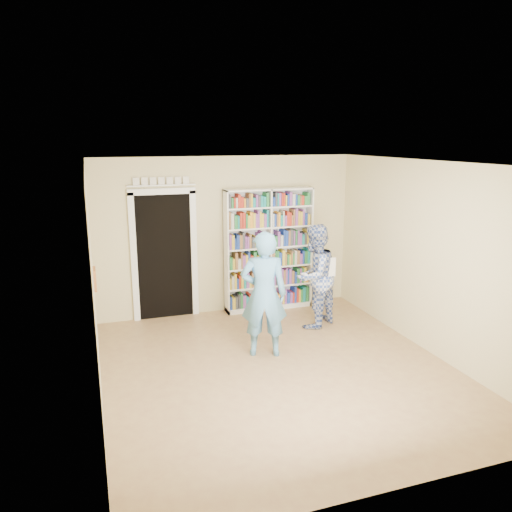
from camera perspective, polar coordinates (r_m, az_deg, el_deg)
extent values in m
plane|color=#926646|center=(6.80, 2.61, -12.80)|extent=(5.00, 5.00, 0.00)
plane|color=white|center=(6.11, 2.89, 10.56)|extent=(5.00, 5.00, 0.00)
plane|color=beige|center=(8.64, -3.28, 2.37)|extent=(4.50, 0.00, 4.50)
plane|color=beige|center=(5.91, -18.06, -3.50)|extent=(0.00, 5.00, 5.00)
plane|color=beige|center=(7.42, 19.16, -0.21)|extent=(0.00, 5.00, 5.00)
cube|color=white|center=(8.75, 1.45, 0.70)|extent=(1.56, 0.29, 2.15)
cube|color=white|center=(8.75, 1.45, 0.70)|extent=(0.02, 0.29, 2.15)
cube|color=black|center=(8.47, -10.42, -0.13)|extent=(0.90, 0.03, 2.10)
cube|color=white|center=(8.40, -13.78, -0.41)|extent=(0.10, 0.06, 2.20)
cube|color=white|center=(8.54, -7.09, 0.09)|extent=(0.10, 0.06, 2.20)
cube|color=white|center=(8.27, -10.73, 7.27)|extent=(1.10, 0.06, 0.10)
cube|color=white|center=(8.25, -10.75, 7.96)|extent=(1.10, 0.08, 0.02)
cube|color=brown|center=(6.09, -17.94, -2.51)|extent=(0.03, 0.25, 0.25)
imported|color=#5692BF|center=(6.91, 0.90, -4.40)|extent=(0.75, 0.60, 1.78)
imported|color=#344E9F|center=(8.03, 6.67, -2.30)|extent=(1.03, 0.97, 1.68)
cube|color=white|center=(7.89, 8.35, -1.27)|extent=(0.21, 0.04, 0.30)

